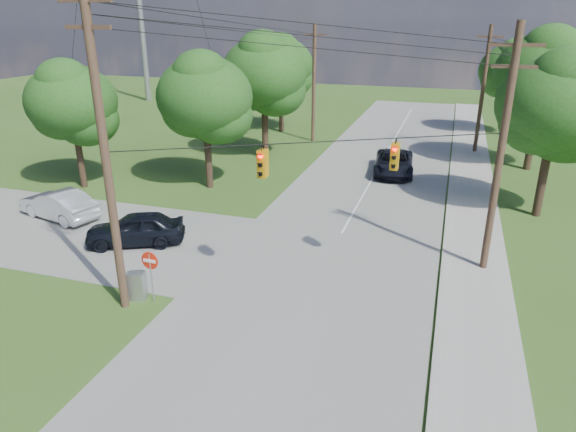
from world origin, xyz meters
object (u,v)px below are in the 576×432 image
(pole_sw, at_px, (105,151))
(car_cross_dark, at_px, (135,229))
(pole_north_e, at_px, (483,90))
(car_main_north, at_px, (394,163))
(pole_ne, at_px, (501,151))
(car_cross_silver, at_px, (59,205))
(pole_north_w, at_px, (314,83))
(do_not_enter_sign, at_px, (150,266))
(control_cabinet, at_px, (137,286))

(pole_sw, height_order, car_cross_dark, pole_sw)
(pole_north_e, xyz_separation_m, car_main_north, (-5.68, -8.24, -4.30))
(pole_north_e, height_order, car_main_north, pole_north_e)
(pole_sw, xyz_separation_m, pole_ne, (13.50, 7.60, -0.76))
(pole_ne, xyz_separation_m, car_cross_silver, (-22.36, -0.74, -4.62))
(pole_north_w, xyz_separation_m, do_not_enter_sign, (1.33, -29.00, -3.51))
(do_not_enter_sign, bearing_deg, pole_sw, -145.71)
(pole_north_w, distance_m, do_not_enter_sign, 29.24)
(car_cross_silver, distance_m, control_cabinet, 11.02)
(pole_north_e, distance_m, car_main_north, 10.89)
(car_main_north, bearing_deg, pole_ne, -73.07)
(do_not_enter_sign, bearing_deg, pole_ne, 30.74)
(pole_sw, relative_size, pole_north_e, 1.20)
(pole_ne, distance_m, do_not_enter_sign, 14.89)
(control_cabinet, distance_m, do_not_enter_sign, 1.25)
(car_cross_silver, xyz_separation_m, do_not_enter_sign, (9.79, -6.26, 0.77))
(pole_north_e, relative_size, do_not_enter_sign, 4.54)
(car_main_north, height_order, control_cabinet, car_main_north)
(pole_ne, height_order, pole_north_e, pole_ne)
(pole_north_w, bearing_deg, car_cross_silver, -110.41)
(pole_ne, bearing_deg, do_not_enter_sign, -150.88)
(pole_ne, xyz_separation_m, car_main_north, (-5.68, 13.76, -4.64))
(car_cross_silver, bearing_deg, pole_ne, 106.34)
(car_main_north, xyz_separation_m, do_not_enter_sign, (-6.89, -20.76, 0.79))
(pole_north_w, bearing_deg, do_not_enter_sign, -87.37)
(pole_north_w, xyz_separation_m, car_cross_dark, (-2.45, -24.41, -4.29))
(car_cross_silver, bearing_deg, do_not_enter_sign, 71.85)
(car_cross_dark, bearing_deg, car_main_north, 121.75)
(car_cross_silver, bearing_deg, car_cross_dark, 88.95)
(car_cross_dark, relative_size, car_main_north, 0.83)
(pole_ne, height_order, control_cabinet, pole_ne)
(car_cross_silver, xyz_separation_m, control_cabinet, (9.07, -6.26, -0.25))
(pole_north_e, bearing_deg, control_cabinet, -114.62)
(pole_ne, height_order, car_cross_silver, pole_ne)
(pole_north_e, bearing_deg, pole_ne, -90.00)
(pole_ne, relative_size, car_cross_silver, 2.12)
(pole_ne, relative_size, car_cross_dark, 2.21)
(pole_north_w, height_order, car_cross_dark, pole_north_w)
(pole_north_e, xyz_separation_m, car_cross_silver, (-22.36, -22.74, -4.28))
(pole_north_w, bearing_deg, car_cross_dark, -95.73)
(car_cross_silver, bearing_deg, pole_sw, 66.71)
(pole_ne, bearing_deg, control_cabinet, -152.23)
(pole_north_w, bearing_deg, pole_north_e, 0.00)
(control_cabinet, bearing_deg, pole_ne, 14.68)
(pole_north_e, distance_m, car_cross_silver, 32.18)
(control_cabinet, xyz_separation_m, do_not_enter_sign, (0.72, -0.00, 1.02))
(pole_north_w, relative_size, car_cross_dark, 2.10)
(pole_ne, bearing_deg, pole_north_w, 122.29)
(car_cross_dark, bearing_deg, control_cabinet, 8.83)
(car_cross_dark, bearing_deg, pole_ne, 73.54)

